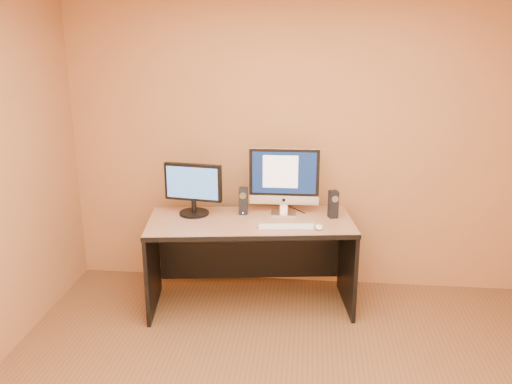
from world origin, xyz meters
TOP-DOWN VIEW (x-y plane):
  - walls at (0.00, 0.00)m, footprint 4.00×4.00m
  - desk at (-0.33, 1.47)m, footprint 1.73×0.94m
  - imac at (-0.08, 1.67)m, footprint 0.59×0.23m
  - second_monitor at (-0.82, 1.57)m, footprint 0.53×0.32m
  - speaker_left at (-0.41, 1.63)m, footprint 0.07×0.08m
  - speaker_right at (0.33, 1.61)m, footprint 0.09×0.09m
  - keyboard at (-0.04, 1.33)m, footprint 0.45×0.17m
  - mouse at (0.22, 1.33)m, footprint 0.06×0.11m
  - cable_a at (0.03, 1.77)m, footprint 0.15×0.18m
  - cable_b at (-0.10, 1.76)m, footprint 0.06×0.18m

SIDE VIEW (x-z plane):
  - desk at x=-0.33m, z-range 0.00..0.76m
  - cable_a at x=0.03m, z-range 0.76..0.77m
  - cable_b at x=-0.10m, z-range 0.76..0.77m
  - keyboard at x=-0.04m, z-range 0.76..0.78m
  - mouse at x=0.22m, z-range 0.76..0.80m
  - speaker_left at x=-0.41m, z-range 0.76..0.99m
  - speaker_right at x=0.33m, z-range 0.76..0.99m
  - second_monitor at x=-0.82m, z-range 0.76..1.20m
  - imac at x=-0.08m, z-range 0.76..1.33m
  - walls at x=0.00m, z-range 0.00..2.60m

